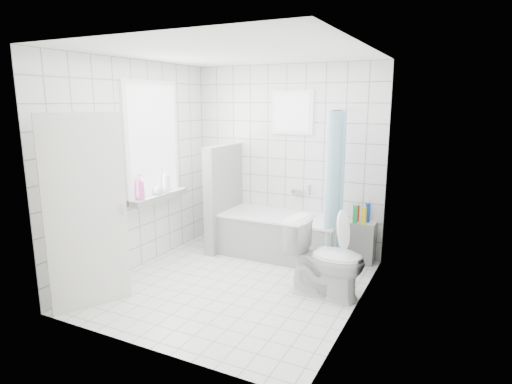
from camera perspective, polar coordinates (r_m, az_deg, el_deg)
The scene contains 19 objects.
ground at distance 5.13m, azimuth -2.84°, elevation -12.18°, with size 3.00×3.00×0.00m, color white.
ceiling at distance 4.71m, azimuth -3.18°, elevation 18.07°, with size 3.00×3.00×0.00m, color white.
wall_back at distance 6.08m, azimuth 3.97°, elevation 4.42°, with size 2.80×0.02×2.60m, color white.
wall_front at distance 3.55m, azimuth -14.98°, elevation -1.48°, with size 2.80×0.02×2.60m, color white.
wall_left at distance 5.56m, azimuth -15.68°, elevation 3.29°, with size 0.02×3.00×2.60m, color white.
wall_right at distance 4.25m, azimuth 13.68°, elevation 0.79°, with size 0.02×3.00×2.60m, color white.
window_left at distance 5.73m, azimuth -13.50°, elevation 6.66°, with size 0.01×0.90×1.40m, color white.
window_back at distance 5.95m, azimuth 4.80°, elevation 10.52°, with size 0.50×0.01×0.50m, color white.
window_sill at distance 5.81m, azimuth -12.81°, elevation -0.63°, with size 0.18×1.02×0.08m, color white.
door at distance 4.61m, azimuth -21.69°, elevation -2.69°, with size 0.04×0.80×2.00m, color silver.
bathtub at distance 5.93m, azimuth 3.43°, elevation -5.80°, with size 1.64×0.77×0.58m.
partition_wall at distance 6.15m, azimuth -4.31°, elevation -0.71°, with size 0.15×0.85×1.50m, color white.
tiled_ledge at distance 5.87m, azimuth 13.63°, elevation -6.46°, with size 0.40×0.24×0.55m, color white.
toilet at distance 4.76m, azimuth 9.30°, elevation -8.72°, with size 0.48×0.84×0.86m, color white.
curtain_rod at distance 5.37m, azimuth 11.16°, elevation 10.71°, with size 0.02×0.02×0.80m, color silver.
shower_curtain at distance 5.34m, azimuth 10.40°, elevation 1.00°, with size 0.14×0.48×1.78m, color #46A6D0, non-canonical shape.
tub_faucet at distance 6.05m, azimuth 5.61°, elevation 0.02°, with size 0.18×0.06×0.06m, color silver.
sill_bottles at distance 5.70m, azimuth -13.40°, elevation 1.02°, with size 0.19×0.67×0.33m.
ledge_bottles at distance 5.73m, azimuth 13.84°, elevation -2.84°, with size 0.20×0.19×0.26m.
Camera 1 is at (2.30, -4.07, 2.10)m, focal length 30.00 mm.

